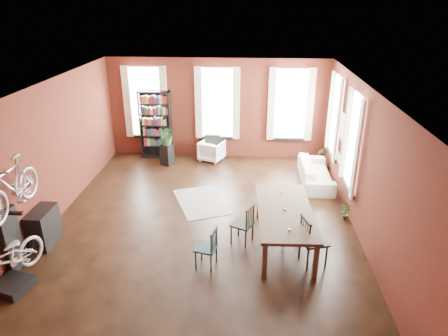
# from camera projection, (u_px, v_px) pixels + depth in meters

# --- Properties ---
(room) EXTENTS (9.00, 9.04, 3.22)m
(room) POSITION_uv_depth(u_px,v_px,m) (214.00, 131.00, 8.96)
(room) COLOR black
(room) RESTS_ON ground
(dining_table) EXTENTS (1.20, 2.50, 0.84)m
(dining_table) POSITION_uv_depth(u_px,v_px,m) (284.00, 227.00, 8.42)
(dining_table) COLOR #47362B
(dining_table) RESTS_ON ground
(dining_chair_a) EXTENTS (0.47, 0.47, 0.84)m
(dining_chair_a) POSITION_uv_depth(u_px,v_px,m) (206.00, 248.00, 7.74)
(dining_chair_a) COLOR #173232
(dining_chair_a) RESTS_ON ground
(dining_chair_b) EXTENTS (0.56, 0.56, 0.91)m
(dining_chair_b) POSITION_uv_depth(u_px,v_px,m) (242.00, 224.00, 8.50)
(dining_chair_b) COLOR black
(dining_chair_b) RESTS_ON ground
(dining_chair_c) EXTENTS (0.60, 0.60, 1.04)m
(dining_chair_c) POSITION_uv_depth(u_px,v_px,m) (314.00, 241.00, 7.78)
(dining_chair_c) COLOR black
(dining_chair_c) RESTS_ON ground
(dining_chair_d) EXTENTS (0.47, 0.47, 0.87)m
(dining_chair_d) POSITION_uv_depth(u_px,v_px,m) (292.00, 224.00, 8.52)
(dining_chair_d) COLOR #1A3A3A
(dining_chair_d) RESTS_ON ground
(bookshelf) EXTENTS (1.00, 0.32, 2.20)m
(bookshelf) POSITION_uv_depth(u_px,v_px,m) (156.00, 125.00, 12.89)
(bookshelf) COLOR black
(bookshelf) RESTS_ON ground
(white_armchair) EXTENTS (0.89, 0.86, 0.72)m
(white_armchair) POSITION_uv_depth(u_px,v_px,m) (212.00, 150.00, 12.88)
(white_armchair) COLOR white
(white_armchair) RESTS_ON ground
(cream_sofa) EXTENTS (0.61, 2.08, 0.81)m
(cream_sofa) POSITION_uv_depth(u_px,v_px,m) (316.00, 169.00, 11.30)
(cream_sofa) COLOR beige
(cream_sofa) RESTS_ON ground
(striped_rug) EXTENTS (1.66, 2.01, 0.01)m
(striped_rug) POSITION_uv_depth(u_px,v_px,m) (200.00, 202.00, 10.35)
(striped_rug) COLOR black
(striped_rug) RESTS_ON ground
(bike_trainer) EXTENTS (0.71, 0.71, 0.17)m
(bike_trainer) POSITION_uv_depth(u_px,v_px,m) (13.00, 285.00, 7.23)
(bike_trainer) COLOR black
(bike_trainer) RESTS_ON ground
(bike_wall_rack) EXTENTS (0.16, 0.60, 1.30)m
(bike_wall_rack) POSITION_uv_depth(u_px,v_px,m) (12.00, 240.00, 7.56)
(bike_wall_rack) COLOR black
(bike_wall_rack) RESTS_ON ground
(console_table) EXTENTS (0.40, 0.80, 0.80)m
(console_table) POSITION_uv_depth(u_px,v_px,m) (44.00, 227.00, 8.48)
(console_table) COLOR black
(console_table) RESTS_ON ground
(plant_stand) EXTENTS (0.43, 0.43, 0.65)m
(plant_stand) POSITION_uv_depth(u_px,v_px,m) (167.00, 155.00, 12.56)
(plant_stand) COLOR black
(plant_stand) RESTS_ON ground
(plant_by_sofa) EXTENTS (0.34, 0.61, 0.27)m
(plant_by_sofa) POSITION_uv_depth(u_px,v_px,m) (318.00, 162.00, 12.49)
(plant_by_sofa) COLOR #244F1F
(plant_by_sofa) RESTS_ON ground
(plant_small) EXTENTS (0.34, 0.48, 0.16)m
(plant_small) POSITION_uv_depth(u_px,v_px,m) (345.00, 216.00, 9.52)
(plant_small) COLOR #326026
(plant_small) RESTS_ON ground
(bicycle_floor) EXTENTS (0.83, 1.05, 1.74)m
(bicycle_floor) POSITION_uv_depth(u_px,v_px,m) (0.00, 242.00, 6.84)
(bicycle_floor) COLOR beige
(bicycle_floor) RESTS_ON bike_trainer
(bicycle_hung) EXTENTS (0.47, 1.00, 1.66)m
(bicycle_hung) POSITION_uv_depth(u_px,v_px,m) (8.00, 169.00, 6.96)
(bicycle_hung) COLOR #A5A8AD
(bicycle_hung) RESTS_ON bike_wall_rack
(plant_on_stand) EXTENTS (0.59, 0.65, 0.49)m
(plant_on_stand) POSITION_uv_depth(u_px,v_px,m) (167.00, 138.00, 12.35)
(plant_on_stand) COLOR #264F1F
(plant_on_stand) RESTS_ON plant_stand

